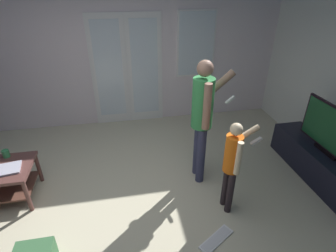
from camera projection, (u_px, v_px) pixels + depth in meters
ground_plane at (118, 217)px, 3.11m from camera, size 6.38×5.02×0.02m
wall_back_with_doors at (111, 53)px, 4.59m from camera, size 6.38×0.09×2.73m
tv_stand at (321, 166)px, 3.61m from camera, size 0.46×1.73×0.43m
flat_screen_tv at (333, 132)px, 3.35m from camera, size 0.08×1.08×0.64m
person_adult at (203, 113)px, 3.27m from camera, size 0.63×0.45×1.67m
person_child at (233, 160)px, 2.90m from camera, size 0.50×0.34×1.17m
loose_keyboard at (216, 239)px, 2.82m from camera, size 0.44×0.34×0.02m
laptop_closed at (5, 170)px, 3.10m from camera, size 0.38×0.30×0.02m
cup_by_laptop at (6, 154)px, 3.32m from camera, size 0.08×0.08×0.10m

